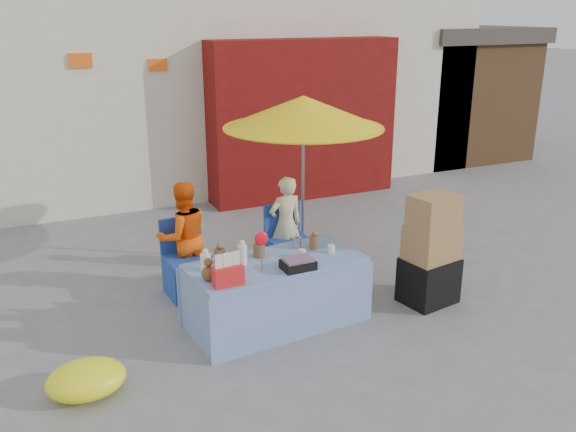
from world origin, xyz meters
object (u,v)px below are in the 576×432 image
market_table (276,292)px  vendor_orange (184,237)px  chair_left (189,273)px  chair_right (290,255)px  umbrella (303,113)px  vendor_beige (286,225)px  box_stack (431,254)px

market_table → vendor_orange: 1.35m
market_table → chair_left: (-0.61, 1.03, -0.10)m
chair_right → umbrella: 1.69m
chair_right → vendor_beige: vendor_beige is taller
vendor_beige → umbrella: bearing=-157.5°
chair_right → vendor_orange: size_ratio=0.67×
vendor_orange → vendor_beige: 1.25m
market_table → chair_right: market_table is taller
market_table → chair_left: market_table is taller
market_table → chair_right: size_ratio=2.17×
chair_left → market_table: bearing=-63.5°
chair_left → vendor_orange: size_ratio=0.67×
vendor_beige → vendor_orange: bearing=-4.0°
market_table → vendor_orange: vendor_orange is taller
chair_left → chair_right: (1.25, 0.00, 0.00)m
vendor_beige → box_stack: box_stack is taller
chair_left → box_stack: bearing=-33.0°
umbrella → box_stack: (0.76, -1.56, -1.33)m
chair_left → box_stack: (2.31, -1.28, 0.31)m
market_table → box_stack: 1.73m
market_table → vendor_beige: size_ratio=1.56×
vendor_orange → umbrella: bearing=-178.5°
chair_right → box_stack: box_stack is taller
chair_left → box_stack: 2.66m
market_table → box_stack: box_stack is taller
vendor_beige → chair_right: bearing=85.5°
umbrella → market_table: bearing=-125.6°
vendor_orange → vendor_beige: bearing=176.0°
umbrella → box_stack: size_ratio=1.71×
vendor_beige → box_stack: 1.77m
vendor_beige → umbrella: (0.30, 0.15, 1.30)m
chair_left → vendor_beige: bearing=2.1°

